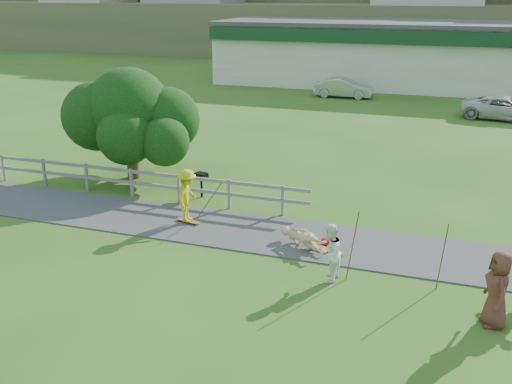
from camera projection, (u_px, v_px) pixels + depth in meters
ground at (191, 244)px, 17.69m from camera, size 260.00×260.00×0.00m
path at (210, 226)px, 19.02m from camera, size 34.00×3.00×0.04m
fence at (117, 177)px, 21.80m from camera, size 15.05×0.10×1.10m
strip_mall at (415, 54)px, 46.76m from camera, size 32.50×10.75×5.10m
skater_rider at (187, 199)px, 18.98m from camera, size 0.78×1.22×1.80m
skater_fallen at (303, 238)px, 17.34m from camera, size 1.29×1.72×0.64m
spectator_a at (330, 253)px, 15.22m from camera, size 0.72×0.87×1.63m
spectator_c at (497, 289)px, 13.13m from camera, size 0.80×1.04×1.88m
car_silver at (344, 88)px, 41.89m from camera, size 4.28×1.56×1.40m
car_white at (505, 108)px, 34.66m from camera, size 5.33×3.06×1.40m
tree at (131, 131)px, 23.39m from camera, size 5.43×5.43×3.99m
bbq at (201, 185)px, 21.60m from camera, size 0.52×0.44×0.97m
longboard_rider at (188, 222)px, 19.27m from camera, size 0.90×0.38×0.10m
longboard_fallen at (328, 251)px, 17.09m from camera, size 1.03×0.59×0.11m
helmet at (325, 242)px, 17.53m from camera, size 0.28×0.28×0.28m
pole_rider at (209, 197)px, 19.16m from camera, size 0.03×0.03×1.77m
pole_spec_left at (352, 246)px, 15.19m from camera, size 0.03×0.03×2.02m
pole_spec_right at (442, 257)px, 14.71m from camera, size 0.03×0.03×1.89m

